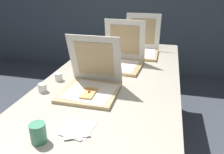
% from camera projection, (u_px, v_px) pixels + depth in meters
% --- Properties ---
extents(table, '(0.99, 2.13, 0.74)m').
position_uv_depth(table, '(114.00, 81.00, 1.81)').
color(table, '#BCB29E').
rests_on(table, ground).
extents(pizza_box_front, '(0.37, 0.37, 0.37)m').
position_uv_depth(pizza_box_front, '(91.00, 85.00, 1.52)').
color(pizza_box_front, tan).
rests_on(pizza_box_front, table).
extents(pizza_box_middle, '(0.39, 0.39, 0.38)m').
position_uv_depth(pizza_box_middle, '(121.00, 60.00, 1.98)').
color(pizza_box_middle, tan).
rests_on(pizza_box_middle, table).
extents(pizza_box_back, '(0.37, 0.46, 0.38)m').
position_uv_depth(pizza_box_back, '(140.00, 49.00, 2.31)').
color(pizza_box_back, tan).
rests_on(pizza_box_back, table).
extents(cup_white_near_center, '(0.06, 0.06, 0.06)m').
position_uv_depth(cup_white_near_center, '(59.00, 77.00, 1.70)').
color(cup_white_near_center, white).
rests_on(cup_white_near_center, table).
extents(cup_white_near_left, '(0.06, 0.06, 0.06)m').
position_uv_depth(cup_white_near_left, '(43.00, 88.00, 1.53)').
color(cup_white_near_left, white).
rests_on(cup_white_near_left, table).
extents(cup_white_mid, '(0.06, 0.06, 0.06)m').
position_uv_depth(cup_white_mid, '(78.00, 67.00, 1.90)').
color(cup_white_mid, white).
rests_on(cup_white_mid, table).
extents(cup_printed_front, '(0.07, 0.07, 0.10)m').
position_uv_depth(cup_printed_front, '(38.00, 133.00, 1.05)').
color(cup_printed_front, '#4C9E75').
rests_on(cup_printed_front, table).
extents(napkin_pile, '(0.17, 0.19, 0.01)m').
position_uv_depth(napkin_pile, '(77.00, 130.00, 1.14)').
color(napkin_pile, white).
rests_on(napkin_pile, table).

